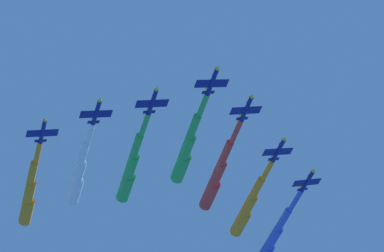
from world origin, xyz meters
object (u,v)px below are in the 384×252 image
object	(u,v)px
jet_port_inner	(218,174)
jet_starboard_mid	(79,172)
jet_starboard_outer	(30,192)
jet_lead	(188,147)
jet_starboard_inner	(131,167)
jet_port_mid	(249,205)
jet_port_outer	(273,239)

from	to	relation	value
jet_port_inner	jet_starboard_mid	world-z (taller)	jet_port_inner
jet_starboard_outer	jet_lead	bearing A→B (deg)	73.40
jet_lead	jet_starboard_mid	distance (m)	33.43
jet_port_inner	jet_starboard_inner	bearing A→B (deg)	-60.27
jet_starboard_inner	jet_starboard_mid	xyz separation A→B (m)	(-3.17, -15.67, 3.22)
jet_lead	jet_port_inner	size ratio (longest dim) A/B	0.93
jet_port_mid	jet_port_outer	xyz separation A→B (m)	(-18.46, 4.36, 0.41)
jet_port_inner	jet_starboard_inner	distance (m)	24.72
jet_lead	jet_starboard_inner	size ratio (longest dim) A/B	0.97
jet_starboard_mid	jet_starboard_outer	world-z (taller)	jet_starboard_mid
jet_starboard_mid	jet_starboard_outer	size ratio (longest dim) A/B	0.94
jet_port_outer	jet_starboard_mid	bearing A→B (deg)	-49.93
jet_starboard_mid	jet_port_outer	world-z (taller)	jet_starboard_mid
jet_starboard_inner	jet_port_outer	bearing A→B (deg)	143.46
jet_lead	jet_starboard_outer	distance (m)	50.72
jet_lead	jet_starboard_inner	distance (m)	17.31
jet_starboard_inner	jet_starboard_mid	bearing A→B (deg)	-101.44
jet_port_mid	jet_starboard_mid	size ratio (longest dim) A/B	1.00
jet_starboard_inner	jet_starboard_mid	world-z (taller)	jet_starboard_mid
jet_starboard_mid	jet_starboard_inner	bearing A→B (deg)	78.56
jet_lead	jet_starboard_inner	world-z (taller)	jet_starboard_inner
jet_port_mid	jet_starboard_mid	xyz separation A→B (m)	(21.82, -43.51, 2.07)
jet_port_inner	jet_starboard_outer	bearing A→B (deg)	-86.78
jet_starboard_inner	jet_port_mid	world-z (taller)	jet_port_mid
jet_starboard_inner	jet_port_mid	bearing A→B (deg)	131.92
jet_lead	jet_port_outer	size ratio (longest dim) A/B	0.90
jet_lead	jet_starboard_outer	world-z (taller)	jet_starboard_outer
jet_port_mid	jet_starboard_inner	bearing A→B (deg)	-48.08
jet_lead	jet_port_outer	world-z (taller)	jet_port_outer
jet_port_outer	jet_starboard_outer	world-z (taller)	jet_starboard_outer
jet_starboard_outer	jet_starboard_mid	bearing A→B (deg)	69.93
jet_starboard_inner	jet_port_mid	size ratio (longest dim) A/B	1.04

